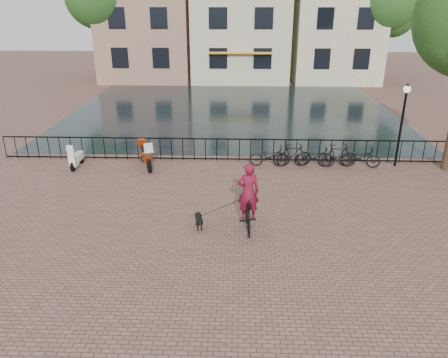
{
  "coord_description": "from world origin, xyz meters",
  "views": [
    {
      "loc": [
        0.47,
        -10.19,
        6.72
      ],
      "look_at": [
        0.0,
        3.0,
        1.2
      ],
      "focal_mm": 35.0,
      "sensor_mm": 36.0,
      "label": 1
    }
  ],
  "objects_px": {
    "lamp_post": "(403,112)",
    "cyclist": "(248,201)",
    "dog": "(199,220)",
    "motorcycle": "(145,152)",
    "scooter": "(76,154)"
  },
  "relations": [
    {
      "from": "dog",
      "to": "motorcycle",
      "type": "xyz_separation_m",
      "value": [
        -2.74,
        5.25,
        0.4
      ]
    },
    {
      "from": "lamp_post",
      "to": "scooter",
      "type": "xyz_separation_m",
      "value": [
        -13.6,
        -0.61,
        -1.79
      ]
    },
    {
      "from": "cyclist",
      "to": "motorcycle",
      "type": "xyz_separation_m",
      "value": [
        -4.26,
        5.25,
        -0.31
      ]
    },
    {
      "from": "lamp_post",
      "to": "scooter",
      "type": "relative_size",
      "value": 2.7
    },
    {
      "from": "lamp_post",
      "to": "cyclist",
      "type": "relative_size",
      "value": 1.35
    },
    {
      "from": "cyclist",
      "to": "motorcycle",
      "type": "height_order",
      "value": "cyclist"
    },
    {
      "from": "dog",
      "to": "scooter",
      "type": "height_order",
      "value": "scooter"
    },
    {
      "from": "cyclist",
      "to": "scooter",
      "type": "xyz_separation_m",
      "value": [
        -7.18,
        5.13,
        -0.38
      ]
    },
    {
      "from": "lamp_post",
      "to": "scooter",
      "type": "distance_m",
      "value": 13.73
    },
    {
      "from": "dog",
      "to": "motorcycle",
      "type": "bearing_deg",
      "value": 105.75
    },
    {
      "from": "dog",
      "to": "motorcycle",
      "type": "height_order",
      "value": "motorcycle"
    },
    {
      "from": "lamp_post",
      "to": "cyclist",
      "type": "xyz_separation_m",
      "value": [
        -6.42,
        -5.74,
        -1.41
      ]
    },
    {
      "from": "cyclist",
      "to": "scooter",
      "type": "relative_size",
      "value": 2.0
    },
    {
      "from": "dog",
      "to": "cyclist",
      "type": "bearing_deg",
      "value": -11.89
    },
    {
      "from": "lamp_post",
      "to": "motorcycle",
      "type": "relative_size",
      "value": 1.84
    }
  ]
}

